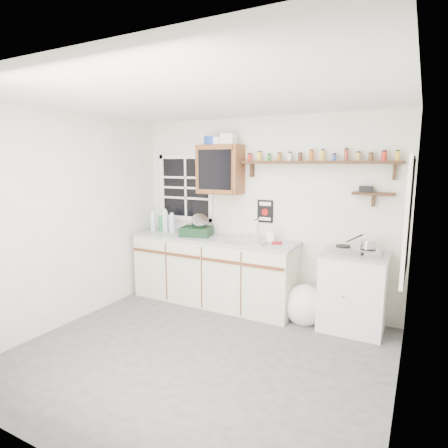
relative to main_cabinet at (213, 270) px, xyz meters
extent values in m
cube|color=#48484A|center=(0.58, -1.30, -0.47)|extent=(3.60, 3.20, 0.02)
cube|color=white|center=(0.58, -1.30, 2.05)|extent=(3.60, 3.20, 0.02)
cube|color=beige|center=(-1.23, -1.30, 0.79)|extent=(0.02, 3.20, 2.50)
cube|color=beige|center=(2.40, -1.30, 0.79)|extent=(0.02, 3.20, 2.50)
cube|color=beige|center=(0.58, 0.31, 0.79)|extent=(3.60, 0.02, 2.50)
cube|color=beige|center=(0.58, -2.91, 0.79)|extent=(3.60, 0.02, 2.50)
cube|color=beige|center=(0.00, 0.00, -0.02)|extent=(2.27, 0.60, 0.88)
cube|color=#999BA1|center=(0.00, 0.00, 0.44)|extent=(2.31, 0.62, 0.04)
cube|color=#5F2F19|center=(-0.85, -0.31, 0.24)|extent=(0.53, 0.02, 0.03)
cube|color=#5F2F19|center=(-0.28, -0.31, 0.24)|extent=(0.53, 0.02, 0.03)
cube|color=#5F2F19|center=(0.28, -0.31, 0.24)|extent=(0.53, 0.02, 0.03)
cube|color=#5F2F19|center=(0.85, -0.31, 0.24)|extent=(0.53, 0.02, 0.03)
cube|color=silver|center=(1.83, 0.03, -0.02)|extent=(0.70, 0.55, 0.88)
cube|color=#999BA1|center=(1.83, 0.03, 0.43)|extent=(0.73, 0.57, 0.03)
cube|color=#B4B5B9|center=(0.53, 0.00, 0.46)|extent=(0.52, 0.44, 0.03)
cylinder|color=#B4B5B9|center=(0.58, 0.16, 0.60)|extent=(0.02, 0.02, 0.28)
cylinder|color=#B4B5B9|center=(0.58, 0.10, 0.73)|extent=(0.02, 0.14, 0.02)
cube|color=brown|center=(0.03, 0.15, 1.36)|extent=(0.60, 0.30, 0.65)
cube|color=black|center=(0.03, -0.01, 1.36)|extent=(0.48, 0.02, 0.52)
cylinder|color=#173696|center=(-0.08, 0.15, 1.74)|extent=(0.24, 0.24, 0.11)
cube|color=white|center=(0.16, 0.15, 1.76)|extent=(0.18, 0.15, 0.14)
cylinder|color=white|center=(0.01, 0.10, 1.74)|extent=(0.12, 0.12, 0.10)
cube|color=black|center=(1.31, 0.21, 1.46)|extent=(1.91, 0.18, 0.04)
cube|color=black|center=(0.45, 0.25, 1.36)|extent=(0.03, 0.10, 0.18)
cube|color=black|center=(2.17, 0.25, 1.36)|extent=(0.03, 0.10, 0.18)
cylinder|color=red|center=(0.43, 0.21, 1.52)|extent=(0.05, 0.05, 0.09)
cylinder|color=black|center=(0.43, 0.21, 1.57)|extent=(0.05, 0.05, 0.02)
cylinder|color=gold|center=(0.57, 0.21, 1.53)|extent=(0.06, 0.06, 0.11)
cylinder|color=black|center=(0.57, 0.21, 1.59)|extent=(0.05, 0.05, 0.02)
cylinder|color=#267226|center=(0.70, 0.21, 1.52)|extent=(0.05, 0.05, 0.08)
cylinder|color=black|center=(0.70, 0.21, 1.56)|extent=(0.04, 0.04, 0.02)
cylinder|color=#99591E|center=(0.84, 0.21, 1.52)|extent=(0.06, 0.06, 0.09)
cylinder|color=black|center=(0.84, 0.21, 1.57)|extent=(0.05, 0.05, 0.02)
cylinder|color=silver|center=(0.97, 0.21, 1.52)|extent=(0.06, 0.06, 0.10)
cylinder|color=black|center=(0.97, 0.21, 1.58)|extent=(0.05, 0.05, 0.02)
cylinder|color=#4C2614|center=(1.11, 0.21, 1.52)|extent=(0.05, 0.05, 0.09)
cylinder|color=black|center=(1.11, 0.21, 1.57)|extent=(0.05, 0.05, 0.02)
cylinder|color=#B24C19|center=(1.24, 0.21, 1.54)|extent=(0.05, 0.05, 0.12)
cylinder|color=black|center=(1.24, 0.21, 1.60)|extent=(0.05, 0.05, 0.02)
cylinder|color=gold|center=(1.38, 0.21, 1.54)|extent=(0.05, 0.05, 0.12)
cylinder|color=black|center=(1.38, 0.21, 1.61)|extent=(0.04, 0.04, 0.02)
cylinder|color=#334C8C|center=(1.51, 0.21, 1.51)|extent=(0.05, 0.05, 0.07)
cylinder|color=black|center=(1.51, 0.21, 1.56)|extent=(0.04, 0.04, 0.02)
cylinder|color=maroon|center=(1.65, 0.21, 1.54)|extent=(0.05, 0.05, 0.13)
cylinder|color=black|center=(1.65, 0.21, 1.61)|extent=(0.05, 0.05, 0.02)
cylinder|color=#BF8C3F|center=(1.78, 0.21, 1.52)|extent=(0.06, 0.06, 0.09)
cylinder|color=black|center=(1.78, 0.21, 1.57)|extent=(0.05, 0.05, 0.02)
cylinder|color=brown|center=(1.92, 0.21, 1.51)|extent=(0.06, 0.06, 0.08)
cylinder|color=black|center=(1.92, 0.21, 1.56)|extent=(0.05, 0.05, 0.02)
cylinder|color=red|center=(2.05, 0.21, 1.53)|extent=(0.06, 0.06, 0.10)
cylinder|color=black|center=(2.05, 0.21, 1.58)|extent=(0.05, 0.05, 0.02)
cylinder|color=gold|center=(2.19, 0.21, 1.53)|extent=(0.05, 0.05, 0.10)
cylinder|color=black|center=(2.19, 0.21, 1.59)|extent=(0.04, 0.04, 0.02)
cube|color=black|center=(1.96, 0.22, 1.11)|extent=(0.45, 0.15, 0.03)
cube|color=black|center=(1.96, 0.26, 1.03)|extent=(0.03, 0.08, 0.14)
cube|color=black|center=(1.88, 0.22, 1.16)|extent=(0.14, 0.10, 0.07)
cube|color=black|center=(0.63, 0.29, 0.82)|extent=(0.22, 0.01, 0.30)
cube|color=white|center=(0.63, 0.28, 0.92)|extent=(0.16, 0.00, 0.05)
cylinder|color=#A50C0C|center=(0.63, 0.28, 0.81)|extent=(0.09, 0.01, 0.09)
cube|color=white|center=(0.63, 0.28, 0.72)|extent=(0.16, 0.00, 0.04)
cube|color=black|center=(-0.62, 0.29, 1.09)|extent=(0.85, 0.02, 0.90)
cube|color=white|center=(-0.62, 0.29, 1.09)|extent=(0.93, 0.03, 0.98)
cube|color=black|center=(2.37, -0.75, 0.99)|extent=(0.02, 0.70, 1.00)
cube|color=white|center=(2.37, -0.75, 0.99)|extent=(0.03, 0.78, 1.08)
cylinder|color=#A9BFC6|center=(-0.99, -0.03, 0.59)|extent=(0.07, 0.07, 0.27)
cylinder|color=white|center=(-0.99, -0.03, 0.74)|extent=(0.04, 0.04, 0.03)
cylinder|color=#267344|center=(-0.90, 0.04, 0.58)|extent=(0.08, 0.08, 0.24)
cylinder|color=white|center=(-0.90, 0.04, 0.71)|extent=(0.04, 0.04, 0.03)
cylinder|color=#A9BFC6|center=(-0.80, 0.02, 0.61)|extent=(0.08, 0.08, 0.31)
cylinder|color=white|center=(-0.80, 0.02, 0.78)|extent=(0.05, 0.05, 0.03)
cylinder|color=#A9BFC6|center=(-0.69, 0.02, 0.59)|extent=(0.09, 0.09, 0.26)
cylinder|color=white|center=(-0.69, 0.02, 0.73)|extent=(0.05, 0.05, 0.03)
cube|color=black|center=(-0.25, -0.01, 0.52)|extent=(0.47, 0.39, 0.12)
cylinder|color=#B4B5B9|center=(-0.20, -0.01, 0.64)|extent=(0.33, 0.34, 0.25)
imported|color=silver|center=(0.80, 0.08, 0.56)|extent=(0.11, 0.11, 0.20)
cube|color=maroon|center=(0.90, 0.02, 0.47)|extent=(0.16, 0.15, 0.02)
cube|color=#B4B5B9|center=(1.84, 0.01, 0.48)|extent=(0.56, 0.35, 0.07)
cylinder|color=black|center=(1.70, 0.01, 0.52)|extent=(0.16, 0.16, 0.01)
cylinder|color=black|center=(1.97, 0.01, 0.52)|extent=(0.16, 0.16, 0.01)
cylinder|color=#B4B5B9|center=(1.97, 0.01, 0.56)|extent=(0.16, 0.16, 0.10)
cylinder|color=black|center=(1.81, 0.09, 0.60)|extent=(0.22, 0.25, 0.16)
ellipsoid|color=white|center=(1.30, -0.06, -0.25)|extent=(0.45, 0.41, 0.47)
cone|color=white|center=(1.32, -0.06, -0.03)|extent=(0.13, 0.13, 0.13)
camera|label=1|loc=(2.46, -4.30, 1.47)|focal=30.00mm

